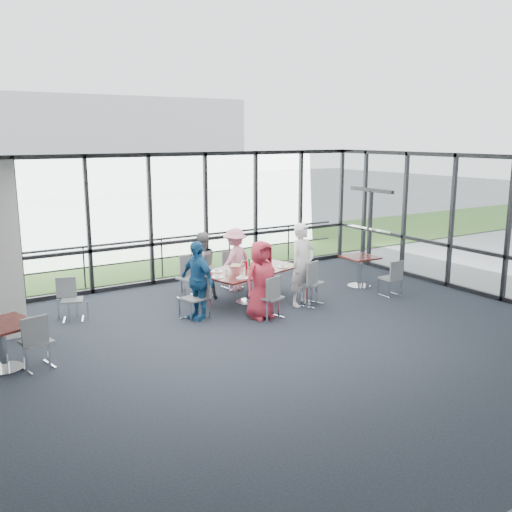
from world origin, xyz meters
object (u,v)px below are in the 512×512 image
side_table_left (2,331)px  chair_spare_la (36,342)px  diner_far_right (235,260)px  chair_main_nr (310,283)px  side_table_right (360,262)px  diner_end (197,280)px  diner_near_right (302,265)px  chair_main_fl (190,278)px  diner_near_left (261,280)px  chair_main_end (194,298)px  main_table (249,274)px  chair_spare_r (390,278)px  chair_spare_lb (72,300)px  chair_main_fr (232,270)px  diner_far_left (201,266)px  structural_column (4,250)px  chair_main_nl (270,298)px

side_table_left → chair_spare_la: (0.45, -0.23, -0.20)m
diner_far_right → chair_main_nr: diner_far_right is taller
side_table_right → diner_end: bearing=-178.5°
diner_near_right → chair_main_fl: 2.55m
diner_near_left → chair_main_end: (-1.17, 0.64, -0.36)m
main_table → chair_spare_r: (3.01, -1.26, -0.24)m
chair_main_fl → chair_spare_lb: 2.65m
diner_far_right → chair_spare_la: size_ratio=1.68×
chair_main_fr → chair_main_end: (-1.84, -1.69, 0.01)m
chair_spare_r → diner_far_left: bearing=153.1°
chair_main_end → side_table_left: bearing=-94.5°
diner_near_left → diner_near_right: bearing=6.4°
structural_column → chair_spare_lb: bearing=10.9°
side_table_right → chair_main_end: size_ratio=0.91×
main_table → chair_main_end: 1.58m
chair_main_fr → chair_spare_r: bearing=128.7°
side_table_right → chair_spare_r: bearing=-88.1°
structural_column → chair_spare_r: (7.79, -1.86, -1.19)m
side_table_right → chair_main_fr: size_ratio=0.92×
side_table_right → chair_main_nr: bearing=-163.5°
diner_far_left → chair_spare_la: size_ratio=1.72×
diner_near_right → chair_main_end: bearing=161.7°
chair_main_nr → diner_far_left: bearing=113.0°
chair_spare_r → structural_column: bearing=168.2°
structural_column → side_table_left: size_ratio=2.79×
chair_main_fl → chair_spare_lb: chair_main_fl is taller
chair_main_nr → chair_main_end: (-2.52, 0.47, -0.06)m
chair_main_fl → chair_main_fr: (1.26, 0.31, -0.05)m
diner_far_left → chair_spare_lb: size_ratio=1.83×
diner_far_left → chair_spare_lb: bearing=-6.2°
chair_spare_r → side_table_right: bearing=93.6°
chair_spare_la → chair_spare_lb: chair_spare_la is taller
chair_spare_la → chair_spare_r: 7.71m
main_table → chair_main_end: chair_main_end is taller
chair_main_fr → diner_near_left: bearing=66.2°
chair_spare_r → diner_near_left: bearing=177.9°
side_table_left → chair_spare_r: (8.16, -0.20, -0.23)m
main_table → diner_near_left: diner_near_left is taller
diner_near_left → main_table: bearing=65.5°
side_table_left → side_table_right: bearing=5.4°
structural_column → diner_near_right: bearing=-13.6°
structural_column → main_table: 4.91m
diner_near_left → chair_spare_r: bearing=-9.8°
side_table_right → chair_spare_la: 7.74m
diner_near_right → chair_main_nl: bearing=-169.0°
diner_end → main_table: bearing=94.2°
chair_main_nl → chair_spare_r: size_ratio=1.07×
diner_near_left → chair_main_end: size_ratio=1.83×
side_table_right → diner_far_left: bearing=164.0°
diner_near_left → chair_main_fl: bearing=100.4°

